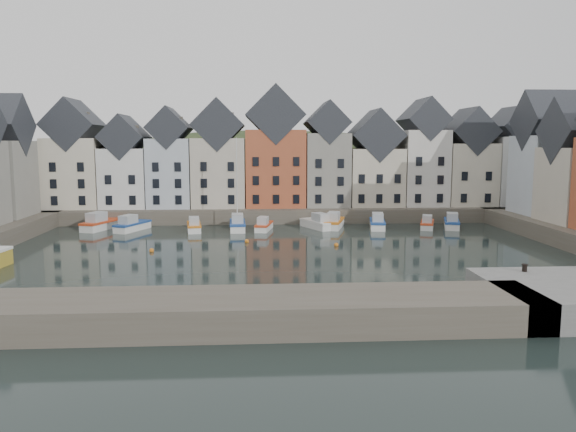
{
  "coord_description": "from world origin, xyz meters",
  "views": [
    {
      "loc": [
        -3.19,
        -56.12,
        11.56
      ],
      "look_at": [
        0.66,
        6.0,
        3.33
      ],
      "focal_mm": 35.0,
      "sensor_mm": 36.0,
      "label": 1
    }
  ],
  "objects": [
    {
      "name": "boat_g",
      "position": [
        7.7,
        18.44,
        0.73
      ],
      "size": [
        3.68,
        6.73,
        2.47
      ],
      "rotation": [
        0.0,
        0.0,
        -0.28
      ],
      "color": "silver",
      "rests_on": "ground"
    },
    {
      "name": "near_wall",
      "position": [
        -10.0,
        -22.0,
        1.0
      ],
      "size": [
        50.0,
        6.0,
        2.0
      ],
      "primitive_type": "cube",
      "color": "#4D473B",
      "rests_on": "ground"
    },
    {
      "name": "far_quay",
      "position": [
        0.0,
        30.0,
        1.0
      ],
      "size": [
        90.0,
        16.0,
        2.0
      ],
      "primitive_type": "cube",
      "color": "#4D473B",
      "rests_on": "ground"
    },
    {
      "name": "boat_d",
      "position": [
        -5.32,
        17.3,
        0.8
      ],
      "size": [
        2.26,
        6.51,
        12.3
      ],
      "rotation": [
        0.0,
        0.0,
        0.04
      ],
      "color": "silver",
      "rests_on": "ground"
    },
    {
      "name": "boat_f",
      "position": [
        5.38,
        18.05,
        0.71
      ],
      "size": [
        4.29,
        6.41,
        2.37
      ],
      "rotation": [
        0.0,
        0.0,
        0.43
      ],
      "color": "silver",
      "rests_on": "ground"
    },
    {
      "name": "boat_c",
      "position": [
        -10.97,
        16.9,
        0.63
      ],
      "size": [
        2.43,
        5.72,
        2.13
      ],
      "rotation": [
        0.0,
        0.0,
        0.13
      ],
      "color": "silver",
      "rests_on": "ground"
    },
    {
      "name": "mooring_bollard",
      "position": [
        16.9,
        -16.5,
        2.31
      ],
      "size": [
        0.48,
        0.48,
        0.56
      ],
      "color": "black",
      "rests_on": "near_quay"
    },
    {
      "name": "boat_a",
      "position": [
        -23.5,
        18.93,
        0.79
      ],
      "size": [
        4.36,
        7.2,
        2.64
      ],
      "rotation": [
        0.0,
        0.0,
        -0.35
      ],
      "color": "silver",
      "rests_on": "ground"
    },
    {
      "name": "far_terrace",
      "position": [
        3.21,
        28.0,
        8.88
      ],
      "size": [
        72.37,
        8.16,
        17.78
      ],
      "color": "beige",
      "rests_on": "far_quay"
    },
    {
      "name": "boat_e",
      "position": [
        -1.86,
        16.95,
        0.61
      ],
      "size": [
        2.67,
        5.58,
        2.06
      ],
      "rotation": [
        0.0,
        0.0,
        -0.19
      ],
      "color": "silver",
      "rests_on": "ground"
    },
    {
      "name": "hillside",
      "position": [
        0.02,
        56.0,
        -17.96
      ],
      "size": [
        153.6,
        70.4,
        64.0
      ],
      "color": "#202F17",
      "rests_on": "ground"
    },
    {
      "name": "boat_h",
      "position": [
        13.46,
        17.71,
        0.72
      ],
      "size": [
        3.02,
        6.5,
        2.4
      ],
      "rotation": [
        0.0,
        0.0,
        -0.18
      ],
      "color": "silver",
      "rests_on": "ground"
    },
    {
      "name": "boat_i",
      "position": [
        20.15,
        17.24,
        0.61
      ],
      "size": [
        3.33,
        5.61,
        2.06
      ],
      "rotation": [
        0.0,
        0.0,
        -0.33
      ],
      "color": "silver",
      "rests_on": "ground"
    },
    {
      "name": "boat_b",
      "position": [
        -19.15,
        17.64,
        0.71
      ],
      "size": [
        4.11,
        6.44,
        2.37
      ],
      "rotation": [
        0.0,
        0.0,
        -0.39
      ],
      "color": "silver",
      "rests_on": "ground"
    },
    {
      "name": "ground",
      "position": [
        0.0,
        0.0,
        0.0
      ],
      "size": [
        260.0,
        260.0,
        0.0
      ],
      "primitive_type": "plane",
      "color": "black",
      "rests_on": "ground"
    },
    {
      "name": "mooring_buoys",
      "position": [
        -4.0,
        5.33,
        0.15
      ],
      "size": [
        20.5,
        5.5,
        0.5
      ],
      "color": "#C96A17",
      "rests_on": "ground"
    },
    {
      "name": "boat_j",
      "position": [
        23.59,
        17.44,
        0.7
      ],
      "size": [
        3.65,
        6.39,
        2.34
      ],
      "rotation": [
        0.0,
        0.0,
        -0.31
      ],
      "color": "silver",
      "rests_on": "ground"
    }
  ]
}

